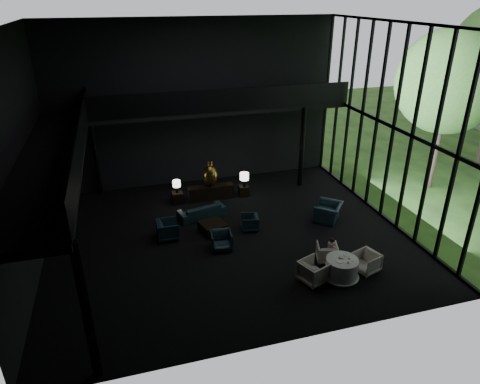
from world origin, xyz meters
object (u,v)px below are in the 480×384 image
object	(u,v)px
side_table_left	(177,198)
sofa	(201,209)
window_armchair	(329,208)
child	(331,245)
lounge_armchair_west	(168,228)
lounge_armchair_east	(250,222)
coffee_table	(213,227)
table_lamp_right	(244,177)
dining_table	(341,270)
console	(211,192)
dining_chair_north	(327,252)
bronze_urn	(210,175)
dining_chair_west	(314,269)
table_lamp_left	(177,184)
lounge_armchair_south	(221,240)
side_table_right	(244,191)
dining_chair_east	(366,261)

from	to	relation	value
side_table_left	sofa	world-z (taller)	sofa
window_armchair	child	world-z (taller)	window_armchair
lounge_armchair_west	lounge_armchair_east	bearing A→B (deg)	-93.87
side_table_left	coffee_table	distance (m)	3.25
table_lamp_right	coffee_table	distance (m)	3.74
dining_table	side_table_left	bearing A→B (deg)	121.65
console	child	distance (m)	7.07
lounge_armchair_east	dining_chair_north	bearing A→B (deg)	46.53
coffee_table	dining_chair_north	world-z (taller)	dining_chair_north
bronze_urn	coffee_table	bearing A→B (deg)	-101.11
dining_chair_west	dining_table	bearing A→B (deg)	-116.12
lounge_armchair_east	child	distance (m)	3.77
table_lamp_left	dining_table	world-z (taller)	table_lamp_left
dining_table	table_lamp_right	bearing A→B (deg)	100.55
lounge_armchair_south	child	bearing A→B (deg)	-23.27
table_lamp_right	dining_chair_west	xyz separation A→B (m)	(0.33, -7.08, -0.53)
table_lamp_right	lounge_armchair_east	world-z (taller)	table_lamp_right
side_table_right	dining_chair_east	bearing A→B (deg)	-71.71
side_table_left	lounge_armchair_east	distance (m)	4.14
side_table_right	dining_chair_east	distance (m)	7.55
coffee_table	lounge_armchair_south	bearing A→B (deg)	-88.83
table_lamp_left	window_armchair	world-z (taller)	table_lamp_left
table_lamp_left	side_table_left	bearing A→B (deg)	90.00
lounge_armchair_west	child	size ratio (longest dim) A/B	1.70
table_lamp_left	table_lamp_right	size ratio (longest dim) A/B	0.85
side_table_left	table_lamp_right	size ratio (longest dim) A/B	0.75
table_lamp_left	side_table_right	size ratio (longest dim) A/B	1.21
lounge_armchair_south	dining_chair_north	world-z (taller)	lounge_armchair_south
lounge_armchair_south	dining_chair_east	world-z (taller)	dining_chair_east
console	dining_chair_west	bearing A→B (deg)	-75.06
console	dining_chair_east	xyz separation A→B (m)	(3.97, -7.21, 0.07)
bronze_urn	coffee_table	size ratio (longest dim) A/B	1.31
table_lamp_left	bronze_urn	bearing A→B (deg)	1.55
bronze_urn	lounge_armchair_east	size ratio (longest dim) A/B	1.90
coffee_table	dining_chair_east	xyz separation A→B (m)	(4.58, -4.14, 0.20)
dining_table	dining_chair_north	xyz separation A→B (m)	(0.00, 1.09, 0.03)
lounge_armchair_east	side_table_left	bearing A→B (deg)	-130.93
bronze_urn	lounge_armchair_west	world-z (taller)	bronze_urn
console	dining_chair_west	world-z (taller)	dining_chair_west
table_lamp_right	side_table_right	bearing A→B (deg)	90.00
console	child	world-z (taller)	child
console	bronze_urn	distance (m)	0.88
dining_chair_north	window_armchair	bearing A→B (deg)	-99.34
coffee_table	child	xyz separation A→B (m)	(3.62, -3.31, 0.51)
side_table_left	window_armchair	world-z (taller)	window_armchair
sofa	dining_table	size ratio (longest dim) A/B	1.61
dining_table	dining_chair_east	distance (m)	1.04
side_table_left	lounge_armchair_east	size ratio (longest dim) A/B	0.82
bronze_urn	side_table_left	xyz separation A→B (m)	(-1.60, -0.01, -0.95)
dining_chair_east	coffee_table	bearing A→B (deg)	-150.44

